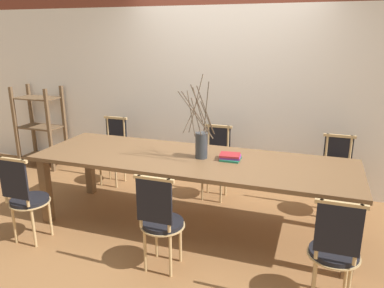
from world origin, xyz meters
TOP-DOWN VIEW (x-y plane):
  - ground_plane at (0.00, 0.00)m, footprint 16.00×16.00m
  - wall_rear at (0.00, 1.33)m, footprint 12.00×0.06m
  - dining_table at (0.00, 0.00)m, footprint 3.27×1.03m
  - chair_near_leftend at (-1.42, -0.82)m, footprint 0.39×0.39m
  - chair_near_left at (-0.00, -0.82)m, footprint 0.39×0.39m
  - chair_near_center at (1.38, -0.82)m, footprint 0.39×0.39m
  - chair_far_leftend at (-1.42, 0.82)m, footprint 0.39×0.39m
  - chair_far_left at (0.03, 0.82)m, footprint 0.39×0.39m
  - chair_far_center at (1.43, 0.82)m, footprint 0.39×0.39m
  - vase_centerpiece at (0.09, 0.04)m, footprint 0.36×0.36m
  - book_stack at (0.38, 0.08)m, footprint 0.22×0.20m
  - shelving_rack at (-2.82, 1.07)m, footprint 0.66×0.40m

SIDE VIEW (x-z plane):
  - ground_plane at x=0.00m, z-range 0.00..0.00m
  - chair_near_leftend at x=-1.42m, z-range 0.03..0.94m
  - chair_near_left at x=0.00m, z-range 0.03..0.94m
  - chair_near_center at x=1.38m, z-range 0.03..0.94m
  - chair_far_leftend at x=-1.42m, z-range 0.03..0.94m
  - chair_far_left at x=0.03m, z-range 0.03..0.94m
  - chair_far_center at x=1.43m, z-range 0.03..0.94m
  - shelving_rack at x=-2.82m, z-range 0.00..1.23m
  - dining_table at x=0.00m, z-range 0.31..1.08m
  - book_stack at x=0.38m, z-range 0.77..0.83m
  - vase_centerpiece at x=0.09m, z-range 0.51..1.35m
  - wall_rear at x=0.00m, z-range 0.00..3.20m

